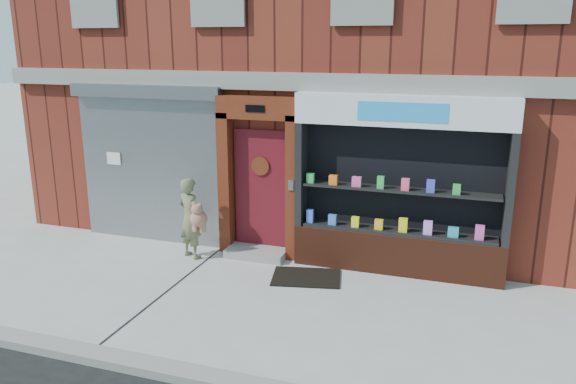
% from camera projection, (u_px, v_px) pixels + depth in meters
% --- Properties ---
extents(ground, '(80.00, 80.00, 0.00)m').
position_uv_depth(ground, '(262.00, 302.00, 8.48)').
color(ground, '#9E9E99').
rests_on(ground, ground).
extents(curb, '(60.00, 0.30, 0.12)m').
position_uv_depth(curb, '(195.00, 376.00, 6.49)').
color(curb, gray).
rests_on(curb, ground).
extents(building, '(12.00, 8.16, 8.00)m').
position_uv_depth(building, '(353.00, 33.00, 12.93)').
color(building, maroon).
rests_on(building, ground).
extents(shutter_bay, '(3.10, 0.30, 3.04)m').
position_uv_depth(shutter_bay, '(150.00, 155.00, 10.71)').
color(shutter_bay, gray).
rests_on(shutter_bay, ground).
extents(red_door_bay, '(1.52, 0.58, 2.90)m').
position_uv_depth(red_door_bay, '(259.00, 177.00, 10.03)').
color(red_door_bay, '#4E1B0D').
rests_on(red_door_bay, ground).
extents(pharmacy_bay, '(3.50, 0.41, 3.00)m').
position_uv_depth(pharmacy_bay, '(399.00, 194.00, 9.25)').
color(pharmacy_bay, '#512113').
rests_on(pharmacy_bay, ground).
extents(woman, '(0.70, 0.54, 1.49)m').
position_uv_depth(woman, '(191.00, 218.00, 10.04)').
color(woman, '#666B46').
rests_on(woman, ground).
extents(doormat, '(1.26, 1.00, 0.03)m').
position_uv_depth(doormat, '(306.00, 277.00, 9.33)').
color(doormat, black).
rests_on(doormat, ground).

